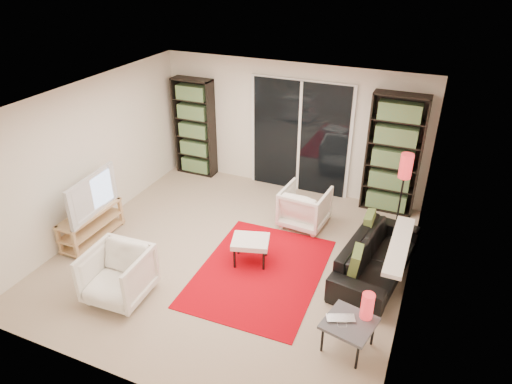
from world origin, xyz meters
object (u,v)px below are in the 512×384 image
armchair_back (305,207)px  tv_stand (92,225)px  bookshelf_right (393,155)px  sofa (377,257)px  ottoman (251,243)px  bookshelf_left (195,128)px  side_table (349,325)px  floor_lamp (405,174)px  armchair_front (118,275)px

armchair_back → tv_stand: bearing=35.0°
bookshelf_right → tv_stand: 5.08m
sofa → armchair_back: armchair_back is taller
armchair_back → ottoman: size_ratio=1.18×
bookshelf_left → bookshelf_right: (3.85, -0.00, 0.07)m
side_table → floor_lamp: floor_lamp is taller
armchair_front → floor_lamp: 4.40m
armchair_front → tv_stand: bearing=140.3°
ottoman → floor_lamp: (1.87, 1.59, 0.75)m
bookshelf_right → floor_lamp: size_ratio=1.47×
ottoman → armchair_front: bearing=-133.1°
sofa → ottoman: sofa is taller
bookshelf_right → side_table: 3.51m
sofa → armchair_front: 3.56m
armchair_back → armchair_front: (-1.70, -2.69, 0.02)m
bookshelf_right → floor_lamp: 0.83m
tv_stand → armchair_back: armchair_back is taller
floor_lamp → armchair_back: bearing=-169.2°
side_table → ottoman: bearing=147.9°
bookshelf_right → armchair_front: bookshelf_right is taller
sofa → side_table: bearing=-173.6°
side_table → floor_lamp: (0.16, 2.66, 0.74)m
bookshelf_right → ottoman: bearing=-123.8°
bookshelf_right → side_table: bookshelf_right is taller
bookshelf_left → armchair_back: (2.67, -1.06, -0.64)m
bookshelf_right → sofa: (0.16, -1.92, -0.77)m
tv_stand → bookshelf_right: bearing=34.1°
tv_stand → sofa: size_ratio=0.60×
ottoman → tv_stand: bearing=-170.4°
armchair_front → ottoman: (1.29, 1.38, -0.02)m
bookshelf_right → ottoman: (-1.59, -2.37, -0.71)m
ottoman → side_table: bearing=-32.1°
bookshelf_left → armchair_front: bearing=-75.6°
sofa → bookshelf_left: bearing=72.8°
armchair_back → side_table: bearing=123.1°
bookshelf_right → tv_stand: (-4.16, -2.81, -0.79)m
ottoman → floor_lamp: bearing=40.4°
tv_stand → side_table: size_ratio=1.78×
bookshelf_right → ottoman: 2.94m
bookshelf_right → armchair_front: size_ratio=2.65×
tv_stand → ottoman: (2.57, 0.43, 0.08)m
armchair_back → floor_lamp: floor_lamp is taller
bookshelf_left → side_table: bearing=-41.0°
ottoman → bookshelf_left: bearing=133.6°
bookshelf_left → floor_lamp: size_ratio=1.36×
bookshelf_left → floor_lamp: 4.20m
sofa → side_table: (-0.05, -1.52, 0.08)m
bookshelf_left → tv_stand: bookshelf_left is taller
armchair_front → ottoman: bearing=43.9°
ottoman → side_table: (1.70, -1.07, 0.02)m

